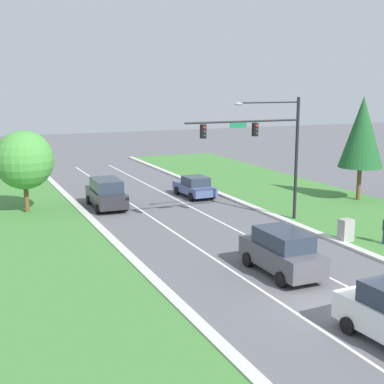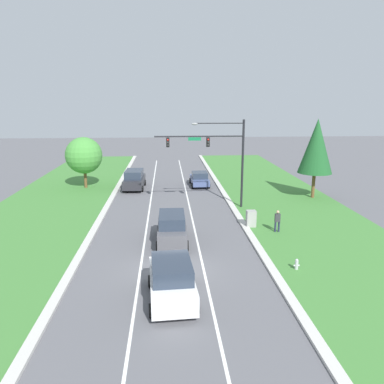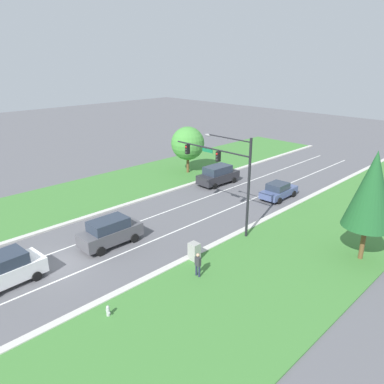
{
  "view_description": "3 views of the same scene",
  "coord_description": "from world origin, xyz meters",
  "px_view_note": "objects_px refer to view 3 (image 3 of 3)",
  "views": [
    {
      "loc": [
        -13.15,
        -15.61,
        8.56
      ],
      "look_at": [
        -1.15,
        11.51,
        2.59
      ],
      "focal_mm": 50.0,
      "sensor_mm": 36.0,
      "label": 1
    },
    {
      "loc": [
        -0.21,
        -19.67,
        9.33
      ],
      "look_at": [
        1.85,
        10.25,
        2.03
      ],
      "focal_mm": 35.0,
      "sensor_mm": 36.0,
      "label": 2
    },
    {
      "loc": [
        22.07,
        -9.21,
        13.22
      ],
      "look_at": [
        0.92,
        11.87,
        2.44
      ],
      "focal_mm": 35.0,
      "sensor_mm": 36.0,
      "label": 3
    }
  ],
  "objects_px": {
    "utility_cabinet": "(194,252)",
    "white_suv": "(4,270)",
    "oak_near_left_tree": "(188,143)",
    "slate_blue_sedan": "(278,191)",
    "graphite_suv": "(110,232)",
    "conifer_near_right_tree": "(372,190)",
    "fire_hydrant": "(108,311)",
    "pedestrian": "(198,264)",
    "traffic_signal_mast": "(226,167)",
    "charcoal_suv": "(218,175)"
  },
  "relations": [
    {
      "from": "charcoal_suv",
      "to": "oak_near_left_tree",
      "type": "bearing_deg",
      "value": 175.55
    },
    {
      "from": "slate_blue_sedan",
      "to": "oak_near_left_tree",
      "type": "distance_m",
      "value": 12.9
    },
    {
      "from": "charcoal_suv",
      "to": "fire_hydrant",
      "type": "height_order",
      "value": "charcoal_suv"
    },
    {
      "from": "white_suv",
      "to": "fire_hydrant",
      "type": "xyz_separation_m",
      "value": [
        7.08,
        2.72,
        -0.69
      ]
    },
    {
      "from": "utility_cabinet",
      "to": "slate_blue_sedan",
      "type": "bearing_deg",
      "value": 100.28
    },
    {
      "from": "fire_hydrant",
      "to": "oak_near_left_tree",
      "type": "distance_m",
      "value": 27.29
    },
    {
      "from": "white_suv",
      "to": "charcoal_suv",
      "type": "bearing_deg",
      "value": 95.5
    },
    {
      "from": "conifer_near_right_tree",
      "to": "graphite_suv",
      "type": "bearing_deg",
      "value": -141.76
    },
    {
      "from": "traffic_signal_mast",
      "to": "pedestrian",
      "type": "height_order",
      "value": "traffic_signal_mast"
    },
    {
      "from": "pedestrian",
      "to": "oak_near_left_tree",
      "type": "xyz_separation_m",
      "value": [
        -16.84,
        15.55,
        2.69
      ]
    },
    {
      "from": "utility_cabinet",
      "to": "fire_hydrant",
      "type": "xyz_separation_m",
      "value": [
        0.93,
        -7.52,
        -0.32
      ]
    },
    {
      "from": "utility_cabinet",
      "to": "white_suv",
      "type": "bearing_deg",
      "value": -120.98
    },
    {
      "from": "oak_near_left_tree",
      "to": "charcoal_suv",
      "type": "bearing_deg",
      "value": -6.35
    },
    {
      "from": "oak_near_left_tree",
      "to": "slate_blue_sedan",
      "type": "bearing_deg",
      "value": 1.18
    },
    {
      "from": "graphite_suv",
      "to": "white_suv",
      "type": "bearing_deg",
      "value": -90.69
    },
    {
      "from": "slate_blue_sedan",
      "to": "oak_near_left_tree",
      "type": "bearing_deg",
      "value": 179.96
    },
    {
      "from": "oak_near_left_tree",
      "to": "graphite_suv",
      "type": "bearing_deg",
      "value": -61.63
    },
    {
      "from": "traffic_signal_mast",
      "to": "fire_hydrant",
      "type": "height_order",
      "value": "traffic_signal_mast"
    },
    {
      "from": "graphite_suv",
      "to": "oak_near_left_tree",
      "type": "height_order",
      "value": "oak_near_left_tree"
    },
    {
      "from": "conifer_near_right_tree",
      "to": "utility_cabinet",
      "type": "bearing_deg",
      "value": -134.12
    },
    {
      "from": "slate_blue_sedan",
      "to": "conifer_near_right_tree",
      "type": "bearing_deg",
      "value": -31.44
    },
    {
      "from": "slate_blue_sedan",
      "to": "utility_cabinet",
      "type": "bearing_deg",
      "value": -80.93
    },
    {
      "from": "white_suv",
      "to": "charcoal_suv",
      "type": "height_order",
      "value": "charcoal_suv"
    },
    {
      "from": "traffic_signal_mast",
      "to": "oak_near_left_tree",
      "type": "xyz_separation_m",
      "value": [
        -13.33,
        8.84,
        -1.59
      ]
    },
    {
      "from": "traffic_signal_mast",
      "to": "utility_cabinet",
      "type": "relative_size",
      "value": 5.93
    },
    {
      "from": "slate_blue_sedan",
      "to": "pedestrian",
      "type": "height_order",
      "value": "pedestrian"
    },
    {
      "from": "white_suv",
      "to": "utility_cabinet",
      "type": "distance_m",
      "value": 11.96
    },
    {
      "from": "slate_blue_sedan",
      "to": "graphite_suv",
      "type": "distance_m",
      "value": 17.62
    },
    {
      "from": "white_suv",
      "to": "pedestrian",
      "type": "distance_m",
      "value": 11.85
    },
    {
      "from": "graphite_suv",
      "to": "pedestrian",
      "type": "bearing_deg",
      "value": 11.25
    },
    {
      "from": "graphite_suv",
      "to": "traffic_signal_mast",
      "type": "bearing_deg",
      "value": 63.55
    },
    {
      "from": "fire_hydrant",
      "to": "oak_near_left_tree",
      "type": "relative_size",
      "value": 0.12
    },
    {
      "from": "oak_near_left_tree",
      "to": "white_suv",
      "type": "bearing_deg",
      "value": -69.7
    },
    {
      "from": "fire_hydrant",
      "to": "utility_cabinet",
      "type": "bearing_deg",
      "value": 97.03
    },
    {
      "from": "charcoal_suv",
      "to": "white_suv",
      "type": "bearing_deg",
      "value": -79.31
    },
    {
      "from": "fire_hydrant",
      "to": "oak_near_left_tree",
      "type": "xyz_separation_m",
      "value": [
        -16.14,
        21.76,
        3.28
      ]
    },
    {
      "from": "traffic_signal_mast",
      "to": "oak_near_left_tree",
      "type": "height_order",
      "value": "traffic_signal_mast"
    },
    {
      "from": "white_suv",
      "to": "pedestrian",
      "type": "xyz_separation_m",
      "value": [
        7.78,
        8.94,
        -0.09
      ]
    },
    {
      "from": "utility_cabinet",
      "to": "conifer_near_right_tree",
      "type": "height_order",
      "value": "conifer_near_right_tree"
    },
    {
      "from": "slate_blue_sedan",
      "to": "conifer_near_right_tree",
      "type": "height_order",
      "value": "conifer_near_right_tree"
    },
    {
      "from": "traffic_signal_mast",
      "to": "pedestrian",
      "type": "distance_m",
      "value": 8.7
    },
    {
      "from": "oak_near_left_tree",
      "to": "traffic_signal_mast",
      "type": "bearing_deg",
      "value": -33.54
    },
    {
      "from": "white_suv",
      "to": "oak_near_left_tree",
      "type": "bearing_deg",
      "value": 107.01
    },
    {
      "from": "pedestrian",
      "to": "slate_blue_sedan",
      "type": "bearing_deg",
      "value": -72.65
    },
    {
      "from": "white_suv",
      "to": "conifer_near_right_tree",
      "type": "bearing_deg",
      "value": 49.27
    },
    {
      "from": "charcoal_suv",
      "to": "conifer_near_right_tree",
      "type": "bearing_deg",
      "value": -14.78
    },
    {
      "from": "fire_hydrant",
      "to": "traffic_signal_mast",
      "type": "bearing_deg",
      "value": 102.26
    },
    {
      "from": "white_suv",
      "to": "pedestrian",
      "type": "bearing_deg",
      "value": 45.65
    },
    {
      "from": "graphite_suv",
      "to": "fire_hydrant",
      "type": "height_order",
      "value": "graphite_suv"
    },
    {
      "from": "traffic_signal_mast",
      "to": "slate_blue_sedan",
      "type": "xyz_separation_m",
      "value": [
        -0.75,
        9.1,
        -4.41
      ]
    }
  ]
}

